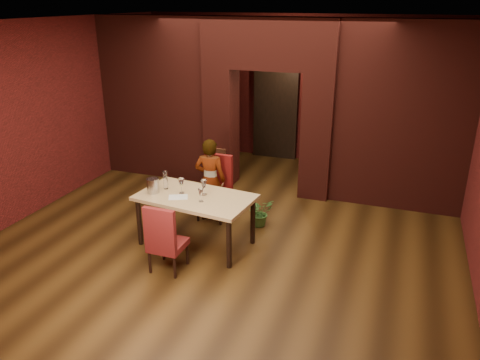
% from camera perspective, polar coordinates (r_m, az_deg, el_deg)
% --- Properties ---
extents(floor, '(8.00, 8.00, 0.00)m').
position_cam_1_polar(floor, '(7.53, -1.15, -6.37)').
color(floor, '#412910').
rests_on(floor, ground).
extents(ceiling, '(7.00, 8.00, 0.04)m').
position_cam_1_polar(ceiling, '(6.68, -1.36, 18.75)').
color(ceiling, silver).
rests_on(ceiling, ground).
extents(wall_back, '(7.00, 0.04, 3.20)m').
position_cam_1_polar(wall_back, '(10.67, 6.64, 10.93)').
color(wall_back, maroon).
rests_on(wall_back, ground).
extents(wall_front, '(7.00, 0.04, 3.20)m').
position_cam_1_polar(wall_front, '(3.79, -24.00, -10.83)').
color(wall_front, maroon).
rests_on(wall_front, ground).
extents(wall_left, '(0.04, 8.00, 3.20)m').
position_cam_1_polar(wall_left, '(8.79, -23.24, 7.12)').
color(wall_left, maroon).
rests_on(wall_left, ground).
extents(pillar_left, '(0.55, 0.55, 2.30)m').
position_cam_1_polar(pillar_left, '(9.18, -2.28, 6.48)').
color(pillar_left, maroon).
rests_on(pillar_left, ground).
extents(pillar_right, '(0.55, 0.55, 2.30)m').
position_cam_1_polar(pillar_right, '(8.67, 9.49, 5.31)').
color(pillar_right, maroon).
rests_on(pillar_right, ground).
extents(lintel, '(2.45, 0.55, 0.90)m').
position_cam_1_polar(lintel, '(8.60, 3.69, 16.28)').
color(lintel, maroon).
rests_on(lintel, ground).
extents(wing_wall_left, '(2.28, 0.35, 3.20)m').
position_cam_1_polar(wing_wall_left, '(9.69, -10.19, 9.69)').
color(wing_wall_left, maroon).
rests_on(wing_wall_left, ground).
extents(wing_wall_right, '(2.28, 0.35, 3.20)m').
position_cam_1_polar(wing_wall_right, '(8.43, 19.20, 7.13)').
color(wing_wall_right, maroon).
rests_on(wing_wall_right, ground).
extents(vent_panel, '(0.40, 0.03, 0.50)m').
position_cam_1_polar(vent_panel, '(9.10, -2.92, 2.38)').
color(vent_panel, '#A5542F').
rests_on(vent_panel, ground).
extents(rear_door, '(0.90, 0.08, 2.10)m').
position_cam_1_polar(rear_door, '(10.82, 4.37, 8.18)').
color(rear_door, black).
rests_on(rear_door, ground).
extents(rear_door_frame, '(1.02, 0.04, 2.22)m').
position_cam_1_polar(rear_door_frame, '(10.78, 4.31, 8.13)').
color(rear_door_frame, black).
rests_on(rear_door_frame, ground).
extents(dining_table, '(1.78, 1.12, 0.79)m').
position_cam_1_polar(dining_table, '(7.06, -5.37, -4.88)').
color(dining_table, tan).
rests_on(dining_table, ground).
extents(chair_far, '(0.51, 0.51, 1.08)m').
position_cam_1_polar(chair_far, '(7.79, -3.20, -1.04)').
color(chair_far, maroon).
rests_on(chair_far, ground).
extents(chair_near, '(0.45, 0.45, 0.99)m').
position_cam_1_polar(chair_near, '(6.42, -8.83, -6.85)').
color(chair_near, maroon).
rests_on(chair_near, ground).
extents(person_seated, '(0.55, 0.40, 1.41)m').
position_cam_1_polar(person_seated, '(7.70, -3.66, -0.01)').
color(person_seated, white).
rests_on(person_seated, ground).
extents(wine_glass_a, '(0.09, 0.09, 0.23)m').
position_cam_1_polar(wine_glass_a, '(6.97, -7.16, -0.71)').
color(wine_glass_a, white).
rests_on(wine_glass_a, dining_table).
extents(wine_glass_b, '(0.09, 0.09, 0.23)m').
position_cam_1_polar(wine_glass_b, '(6.88, -4.42, -0.90)').
color(wine_glass_b, white).
rests_on(wine_glass_b, dining_table).
extents(wine_glass_c, '(0.08, 0.08, 0.20)m').
position_cam_1_polar(wine_glass_c, '(6.66, -4.79, -1.84)').
color(wine_glass_c, white).
rests_on(wine_glass_c, dining_table).
extents(tasting_sheet, '(0.33, 0.30, 0.00)m').
position_cam_1_polar(tasting_sheet, '(6.87, -7.55, -2.08)').
color(tasting_sheet, silver).
rests_on(tasting_sheet, dining_table).
extents(wine_bucket, '(0.18, 0.18, 0.22)m').
position_cam_1_polar(wine_bucket, '(7.06, -10.56, -0.68)').
color(wine_bucket, '#ABABB1').
rests_on(wine_bucket, dining_table).
extents(water_bottle, '(0.07, 0.07, 0.30)m').
position_cam_1_polar(water_bottle, '(7.15, -9.08, 0.05)').
color(water_bottle, white).
rests_on(water_bottle, dining_table).
extents(potted_plant, '(0.55, 0.55, 0.46)m').
position_cam_1_polar(potted_plant, '(7.66, 2.43, -3.95)').
color(potted_plant, '#37682A').
rests_on(potted_plant, ground).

